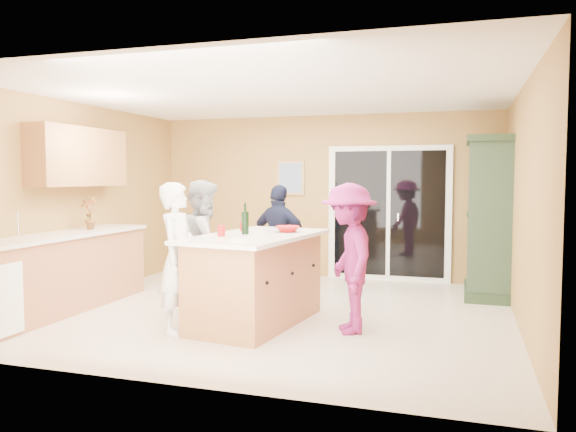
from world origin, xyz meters
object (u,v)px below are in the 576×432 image
(kitchen_island, at_px, (256,282))
(woman_navy, at_px, (280,241))
(woman_white, at_px, (178,258))
(woman_grey, at_px, (205,248))
(green_hutch, at_px, (489,219))
(woman_magenta, at_px, (349,258))

(kitchen_island, xyz_separation_m, woman_navy, (-0.20, 1.43, 0.29))
(woman_white, distance_m, woman_grey, 0.78)
(green_hutch, relative_size, woman_magenta, 1.38)
(green_hutch, bearing_deg, woman_magenta, -122.30)
(woman_grey, height_order, woman_navy, woman_grey)
(kitchen_island, relative_size, woman_navy, 1.32)
(kitchen_island, distance_m, woman_grey, 0.83)
(woman_grey, bearing_deg, woman_white, 166.20)
(woman_white, xyz_separation_m, woman_grey, (-0.07, 0.78, 0.01))
(green_hutch, bearing_deg, woman_grey, -147.61)
(green_hutch, bearing_deg, kitchen_island, -137.77)
(kitchen_island, xyz_separation_m, woman_grey, (-0.73, 0.22, 0.33))
(woman_white, xyz_separation_m, woman_magenta, (1.69, 0.52, -0.00))
(woman_magenta, bearing_deg, green_hutch, 125.69)
(green_hutch, height_order, woman_magenta, green_hutch)
(kitchen_island, relative_size, woman_grey, 1.27)
(woman_white, height_order, woman_magenta, woman_white)
(woman_navy, bearing_deg, kitchen_island, 108.41)
(kitchen_island, relative_size, woman_magenta, 1.28)
(green_hutch, xyz_separation_m, woman_magenta, (-1.45, -2.30, -0.27))
(kitchen_island, bearing_deg, woman_magenta, 5.71)
(woman_magenta, bearing_deg, woman_grey, -120.30)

